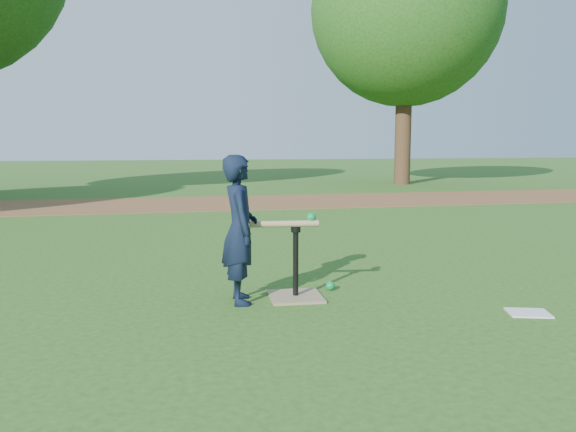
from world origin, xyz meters
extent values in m
plane|color=#285116|center=(0.00, 0.00, 0.00)|extent=(80.00, 80.00, 0.00)
cube|color=brown|center=(0.00, 7.50, 0.01)|extent=(24.00, 3.00, 0.01)
imported|color=black|center=(-0.21, -0.15, 0.60)|extent=(0.29, 0.43, 1.19)
sphere|color=#0B8139|center=(0.60, 0.05, 0.04)|extent=(0.08, 0.08, 0.08)
cube|color=silver|center=(1.87, -0.93, 0.01)|extent=(0.36, 0.31, 0.01)
cube|color=#907C5B|center=(0.25, -0.12, 0.01)|extent=(0.45, 0.45, 0.02)
cylinder|color=black|center=(0.25, -0.12, 0.30)|extent=(0.05, 0.05, 0.55)
cylinder|color=black|center=(0.25, -0.12, 0.58)|extent=(0.08, 0.08, 0.06)
cylinder|color=tan|center=(0.13, -0.14, 0.63)|extent=(0.60, 0.11, 0.05)
sphere|color=tan|center=(-0.17, -0.18, 0.63)|extent=(0.06, 0.06, 0.06)
sphere|color=#0B8139|center=(0.38, -0.15, 0.68)|extent=(0.08, 0.08, 0.08)
cylinder|color=#382316|center=(6.50, 12.00, 1.71)|extent=(0.50, 0.50, 3.42)
sphere|color=#285B19|center=(6.50, 12.00, 5.30)|extent=(5.80, 5.80, 5.80)
camera|label=1|loc=(-0.77, -4.56, 1.28)|focal=35.00mm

